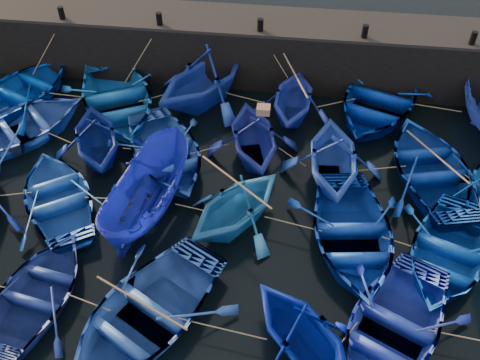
# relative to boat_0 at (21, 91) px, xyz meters

# --- Properties ---
(ground) EXTENTS (120.00, 120.00, 0.00)m
(ground) POSITION_rel_boat_0_xyz_m (9.41, -7.35, -0.53)
(ground) COLOR black
(ground) RESTS_ON ground
(quay_wall) EXTENTS (26.00, 2.50, 2.50)m
(quay_wall) POSITION_rel_boat_0_xyz_m (9.41, 3.15, 0.72)
(quay_wall) COLOR black
(quay_wall) RESTS_ON ground
(quay_top) EXTENTS (26.00, 2.50, 0.12)m
(quay_top) POSITION_rel_boat_0_xyz_m (9.41, 3.15, 2.03)
(quay_top) COLOR black
(quay_top) RESTS_ON quay_wall
(bollard_0) EXTENTS (0.24, 0.24, 0.50)m
(bollard_0) POSITION_rel_boat_0_xyz_m (1.41, 2.25, 2.34)
(bollard_0) COLOR black
(bollard_0) RESTS_ON quay_top
(bollard_1) EXTENTS (0.24, 0.24, 0.50)m
(bollard_1) POSITION_rel_boat_0_xyz_m (5.41, 2.25, 2.34)
(bollard_1) COLOR black
(bollard_1) RESTS_ON quay_top
(bollard_2) EXTENTS (0.24, 0.24, 0.50)m
(bollard_2) POSITION_rel_boat_0_xyz_m (9.41, 2.25, 2.34)
(bollard_2) COLOR black
(bollard_2) RESTS_ON quay_top
(bollard_3) EXTENTS (0.24, 0.24, 0.50)m
(bollard_3) POSITION_rel_boat_0_xyz_m (13.41, 2.25, 2.34)
(bollard_3) COLOR black
(bollard_3) RESTS_ON quay_top
(bollard_4) EXTENTS (0.24, 0.24, 0.50)m
(bollard_4) POSITION_rel_boat_0_xyz_m (17.41, 2.25, 2.34)
(bollard_4) COLOR black
(bollard_4) RESTS_ON quay_top
(boat_0) EXTENTS (5.49, 6.19, 1.06)m
(boat_0) POSITION_rel_boat_0_xyz_m (0.00, 0.00, 0.00)
(boat_0) COLOR #003AA1
(boat_0) RESTS_ON ground
(boat_1) EXTENTS (6.24, 6.98, 1.19)m
(boat_1) POSITION_rel_boat_0_xyz_m (3.99, -0.13, 0.06)
(boat_1) COLOR #1158AD
(boat_1) RESTS_ON ground
(boat_2) EXTENTS (6.01, 6.17, 2.47)m
(boat_2) POSITION_rel_boat_0_xyz_m (7.32, 0.87, 0.70)
(boat_2) COLOR #1B389F
(boat_2) RESTS_ON ground
(boat_3) EXTENTS (3.46, 3.93, 1.95)m
(boat_3) POSITION_rel_boat_0_xyz_m (10.92, 0.35, 0.44)
(boat_3) COLOR #2439C4
(boat_3) RESTS_ON ground
(boat_4) EXTENTS (5.91, 6.86, 1.20)m
(boat_4) POSITION_rel_boat_0_xyz_m (14.26, 1.11, 0.07)
(boat_4) COLOR navy
(boat_4) RESTS_ON ground
(boat_6) EXTENTS (6.47, 6.48, 1.11)m
(boat_6) POSITION_rel_boat_0_xyz_m (0.81, -2.26, 0.02)
(boat_6) COLOR #2A51B4
(boat_6) RESTS_ON ground
(boat_7) EXTENTS (4.46, 4.73, 1.97)m
(boat_7) POSITION_rel_boat_0_xyz_m (4.15, -2.91, 0.45)
(boat_7) COLOR navy
(boat_7) RESTS_ON ground
(boat_8) EXTENTS (5.59, 6.10, 1.03)m
(boat_8) POSITION_rel_boat_0_xyz_m (6.59, -2.92, -0.01)
(boat_8) COLOR blue
(boat_8) RESTS_ON ground
(boat_9) EXTENTS (4.26, 4.64, 2.06)m
(boat_9) POSITION_rel_boat_0_xyz_m (9.67, -2.22, 0.50)
(boat_9) COLOR navy
(boat_9) RESTS_ON ground
(boat_10) EXTENTS (3.80, 4.33, 2.17)m
(boat_10) POSITION_rel_boat_0_xyz_m (12.46, -3.05, 0.55)
(boat_10) COLOR blue
(boat_10) RESTS_ON ground
(boat_11) EXTENTS (4.87, 5.97, 1.09)m
(boat_11) POSITION_rel_boat_0_xyz_m (15.87, -2.62, 0.01)
(boat_11) COLOR navy
(boat_11) RESTS_ON ground
(boat_14) EXTENTS (5.17, 5.54, 0.94)m
(boat_14) POSITION_rel_boat_0_xyz_m (3.59, -5.41, -0.06)
(boat_14) COLOR blue
(boat_14) RESTS_ON ground
(boat_15) EXTENTS (2.81, 5.08, 1.86)m
(boat_15) POSITION_rel_boat_0_xyz_m (6.58, -5.35, 0.40)
(boat_15) COLOR #162299
(boat_15) RESTS_ON ground
(boat_16) EXTENTS (4.82, 4.93, 1.97)m
(boat_16) POSITION_rel_boat_0_xyz_m (9.46, -5.53, 0.45)
(boat_16) COLOR #236EB3
(boat_16) RESTS_ON ground
(boat_17) EXTENTS (4.34, 5.58, 1.06)m
(boat_17) POSITION_rel_boat_0_xyz_m (13.05, -5.90, -0.00)
(boat_17) COLOR #0D38A5
(boat_17) RESTS_ON ground
(boat_18) EXTENTS (4.76, 5.52, 0.96)m
(boat_18) POSITION_rel_boat_0_xyz_m (15.84, -6.20, -0.05)
(boat_18) COLOR blue
(boat_18) RESTS_ON ground
(boat_21) EXTENTS (3.73, 4.72, 0.88)m
(boat_21) POSITION_rel_boat_0_xyz_m (4.34, -9.03, -0.09)
(boat_21) COLOR navy
(boat_21) RESTS_ON ground
(boat_22) EXTENTS (5.94, 6.51, 1.11)m
(boat_22) POSITION_rel_boat_0_xyz_m (7.46, -9.38, 0.02)
(boat_22) COLOR #254C9B
(boat_22) RESTS_ON ground
(boat_23) EXTENTS (4.82, 4.86, 1.94)m
(boat_23) POSITION_rel_boat_0_xyz_m (11.70, -9.71, 0.44)
(boat_23) COLOR #00168D
(boat_23) RESTS_ON ground
(boat_24) EXTENTS (5.27, 5.89, 1.01)m
(boat_24) POSITION_rel_boat_0_xyz_m (14.03, -8.92, -0.03)
(boat_24) COLOR #2236BC
(boat_24) RESTS_ON ground
(wooden_crate) EXTENTS (0.45, 0.38, 0.27)m
(wooden_crate) POSITION_rel_boat_0_xyz_m (9.97, -2.22, 1.66)
(wooden_crate) COLOR #996842
(wooden_crate) RESTS_ON boat_9
(mooring_ropes) EXTENTS (18.35, 12.06, 2.10)m
(mooring_ropes) POSITION_rel_boat_0_xyz_m (9.17, -2.22, 0.34)
(mooring_ropes) COLOR tan
(mooring_ropes) RESTS_ON ground
(loose_oars) EXTENTS (10.67, 11.81, 0.94)m
(loose_oars) POSITION_rel_boat_0_xyz_m (10.93, -4.29, 1.03)
(loose_oars) COLOR #99724C
(loose_oars) RESTS_ON ground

